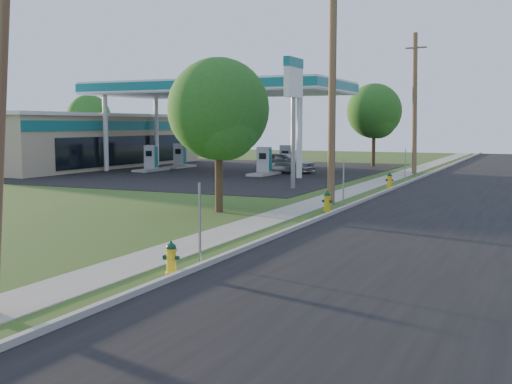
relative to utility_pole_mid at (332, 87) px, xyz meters
The scene contains 24 objects.
ground_plane 17.72m from the utility_pole_mid, 87.98° to the right, with size 140.00×140.00×0.00m, color #31521B.
road 9.97m from the utility_pole_mid, 53.92° to the right, with size 8.00×120.00×0.02m, color black.
curb 8.60m from the utility_pole_mid, 81.07° to the right, with size 0.15×120.00×0.15m, color #A2A095.
sidewalk 8.59m from the utility_pole_mid, 95.31° to the right, with size 1.50×120.00×0.03m, color gray.
forecourt 22.06m from the utility_pole_mid, 135.75° to the left, with size 26.00×28.00×0.02m, color black.
utility_pole_mid is the anchor object (origin of this frame).
utility_pole_far 18.00m from the utility_pole_mid, 90.00° to the left, with size 1.40×0.32×9.50m.
sign_post_near 13.42m from the utility_pole_mid, 86.20° to the right, with size 0.05×0.04×2.00m, color gray.
sign_post_mid 4.17m from the utility_pole_mid, 49.64° to the right, with size 0.05×0.04×2.00m, color gray.
sign_post_far 11.91m from the utility_pole_mid, 85.66° to the left, with size 0.05×0.04×2.00m, color gray.
gas_canopy 20.14m from the utility_pole_mid, 131.78° to the left, with size 18.18×9.18×6.40m.
fuel_pump_nw 22.52m from the utility_pole_mid, 144.01° to the left, with size 1.20×3.20×1.90m.
fuel_pump_ne 16.31m from the utility_pole_mid, 124.40° to the left, with size 1.20×3.20×1.90m.
fuel_pump_sw 25.05m from the utility_pole_mid, 136.48° to the left, with size 1.20×3.20×1.90m.
fuel_pump_se 19.65m from the utility_pole_mid, 117.63° to the left, with size 1.20×3.20×1.90m.
convenience_store 30.48m from the utility_pole_mid, 150.38° to the left, with size 10.40×22.40×4.25m.
price_pylon 6.76m from the utility_pole_mid, 125.34° to the left, with size 0.34×2.04×6.85m.
tree_verge 5.42m from the utility_pole_mid, 125.24° to the right, with size 3.92×3.92×5.94m.
tree_lot 25.29m from the utility_pole_mid, 100.12° to the left, with size 4.40×4.40×6.68m.
tree_back 38.53m from the utility_pole_mid, 144.11° to the left, with size 4.08×4.08×6.19m.
hydrant_near 14.67m from the utility_pole_mid, 86.96° to the right, with size 0.39×0.35×0.76m.
hydrant_mid 5.20m from the utility_pole_mid, 75.19° to the right, with size 0.42×0.38×0.82m.
hydrant_far 9.26m from the utility_pole_mid, 85.19° to the left, with size 0.42×0.38×0.82m.
car_silver 18.24m from the utility_pole_mid, 118.33° to the left, with size 1.76×4.38×1.49m, color #AEB0B5.
Camera 1 is at (7.85, -9.11, 3.38)m, focal length 45.00 mm.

